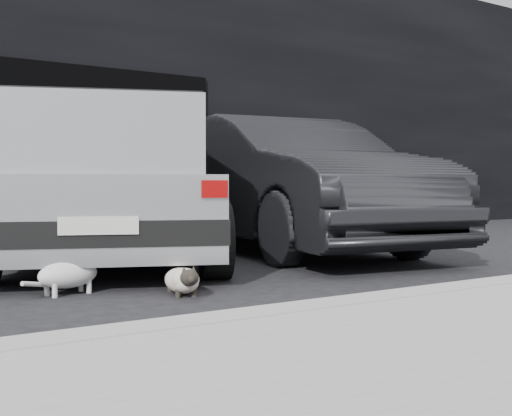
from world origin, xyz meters
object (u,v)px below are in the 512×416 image
cat_siamese (183,280)px  cat_white (72,273)px  second_car (286,183)px  silver_hatchback (107,178)px

cat_siamese → cat_white: (-0.66, 0.49, 0.05)m
cat_siamese → cat_white: cat_white is taller
second_car → cat_siamese: bearing=-129.8°
silver_hatchback → cat_white: 2.12m
second_car → cat_white: bearing=-142.7°
cat_siamese → silver_hatchback: bearing=-82.9°
silver_hatchback → cat_siamese: size_ratio=6.88×
second_car → cat_white: (-3.20, -1.75, -0.67)m
silver_hatchback → second_car: size_ratio=0.95×
cat_white → second_car: bearing=106.5°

